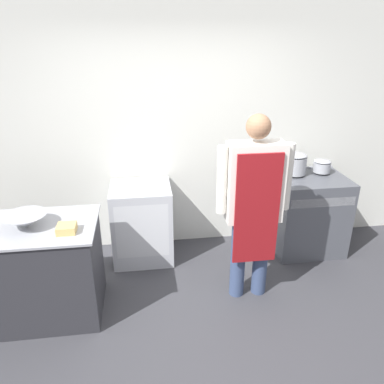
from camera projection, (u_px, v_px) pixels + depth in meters
ground_plane at (199, 347)px, 3.06m from camera, size 14.00×14.00×0.00m
wall_back at (175, 133)px, 4.14m from camera, size 8.00×0.05×2.70m
prep_counter at (39, 270)px, 3.29m from camera, size 1.07×0.73×0.89m
stove at (307, 213)px, 4.32m from camera, size 0.78×0.65×0.91m
fridge_unit at (142, 223)px, 4.14m from camera, size 0.65×0.58×0.86m
person_cook at (254, 199)px, 3.31m from camera, size 0.67×0.24×1.77m
mixing_bowl at (26, 221)px, 3.08m from camera, size 0.35×0.35×0.11m
plastic_tub at (67, 228)px, 3.01m from camera, size 0.15×0.15×0.06m
stock_pot at (295, 163)px, 4.17m from camera, size 0.26×0.26×0.24m
sauce_pot at (322, 166)px, 4.23m from camera, size 0.19×0.19×0.14m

